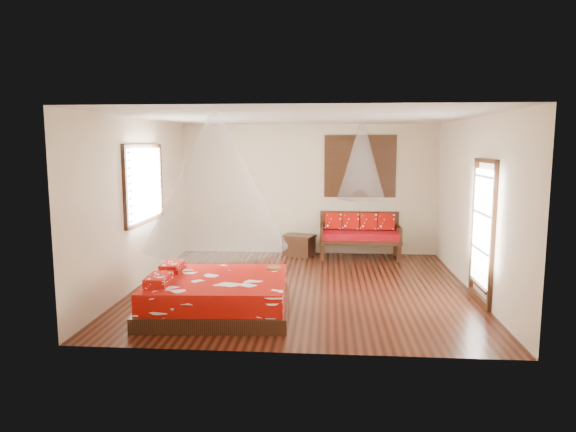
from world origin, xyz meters
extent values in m
cube|color=black|center=(0.00, 0.00, -0.01)|extent=(5.50, 5.50, 0.02)
cube|color=silver|center=(0.00, 0.00, 2.81)|extent=(5.50, 5.50, 0.02)
cube|color=beige|center=(-2.76, 0.00, 1.40)|extent=(0.02, 5.50, 2.80)
cube|color=beige|center=(2.76, 0.00, 1.40)|extent=(0.02, 5.50, 2.80)
cube|color=beige|center=(0.00, 2.76, 1.40)|extent=(5.50, 0.02, 2.80)
cube|color=beige|center=(0.00, -2.76, 1.40)|extent=(5.50, 0.02, 2.80)
cube|color=black|center=(-1.13, -1.39, 0.10)|extent=(2.10, 1.92, 0.20)
cube|color=#9F0C05|center=(-1.13, -1.39, 0.35)|extent=(1.99, 1.81, 0.30)
cube|color=#9F0C05|center=(-1.83, -1.81, 0.57)|extent=(0.31, 0.54, 0.13)
cube|color=#9F0C05|center=(-1.87, -1.06, 0.57)|extent=(0.31, 0.54, 0.13)
cube|color=black|center=(0.32, 1.99, 0.21)|extent=(0.08, 0.08, 0.42)
cube|color=black|center=(1.87, 1.99, 0.21)|extent=(0.08, 0.08, 0.42)
cube|color=black|center=(0.32, 2.61, 0.21)|extent=(0.08, 0.08, 0.42)
cube|color=black|center=(1.87, 2.61, 0.21)|extent=(0.08, 0.08, 0.42)
cube|color=black|center=(1.09, 2.30, 0.38)|extent=(1.67, 0.74, 0.08)
cube|color=#800408|center=(1.09, 2.30, 0.49)|extent=(1.61, 0.68, 0.14)
cube|color=black|center=(1.09, 2.63, 0.67)|extent=(1.67, 0.06, 0.55)
cube|color=black|center=(0.30, 2.30, 0.54)|extent=(0.06, 0.74, 0.30)
cube|color=black|center=(1.89, 2.30, 0.54)|extent=(0.06, 0.74, 0.30)
cube|color=#9F0C05|center=(0.53, 2.51, 0.74)|extent=(0.35, 0.19, 0.37)
cube|color=#9F0C05|center=(0.90, 2.51, 0.74)|extent=(0.35, 0.19, 0.37)
cube|color=#9F0C05|center=(1.28, 2.51, 0.74)|extent=(0.35, 0.19, 0.37)
cube|color=#9F0C05|center=(1.65, 2.51, 0.74)|extent=(0.35, 0.19, 0.37)
cube|color=black|center=(-0.19, 2.45, 0.20)|extent=(0.71, 0.61, 0.40)
cube|color=black|center=(-0.19, 2.45, 0.42)|extent=(0.76, 0.66, 0.05)
cube|color=black|center=(1.09, 2.72, 1.90)|extent=(1.52, 0.06, 1.32)
cube|color=black|center=(1.09, 2.71, 1.90)|extent=(1.35, 0.04, 1.10)
cube|color=black|center=(-2.72, 0.20, 1.70)|extent=(0.08, 1.74, 1.34)
cube|color=white|center=(-2.68, 0.20, 1.70)|extent=(0.04, 1.54, 1.10)
cube|color=black|center=(2.72, -0.60, 1.05)|extent=(0.08, 1.02, 2.16)
cube|color=white|center=(2.70, -0.60, 1.15)|extent=(0.03, 0.82, 1.70)
cylinder|color=brown|center=(-0.39, -0.83, 0.52)|extent=(0.22, 0.22, 0.03)
cone|color=white|center=(-1.13, -1.39, 1.85)|extent=(1.99, 1.99, 1.80)
cone|color=white|center=(1.09, 2.25, 2.00)|extent=(0.97, 0.97, 1.50)
camera|label=1|loc=(0.42, -8.33, 2.37)|focal=32.00mm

